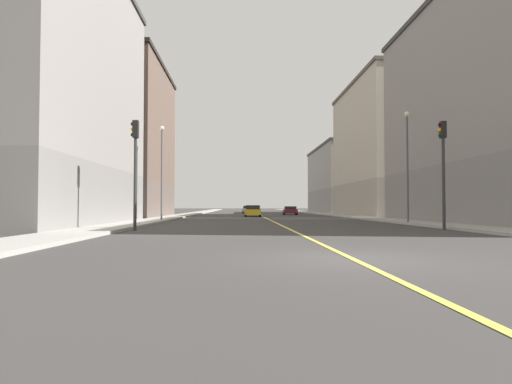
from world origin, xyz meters
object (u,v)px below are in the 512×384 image
at_px(building_right_corner, 47,89).
at_px(building_left_far, 340,180).
at_px(building_left_near, 502,104).
at_px(building_left_mid, 383,150).
at_px(car_yellow, 253,211).
at_px(traffic_light_left_near, 443,159).
at_px(street_lamp_left_near, 407,156).
at_px(car_silver, 248,209).
at_px(building_right_midblock, 127,141).
at_px(traffic_light_right_near, 135,159).
at_px(street_lamp_right_near, 162,163).
at_px(car_maroon, 290,211).

bearing_deg(building_right_corner, building_left_far, 57.75).
bearing_deg(building_left_near, building_left_mid, 90.00).
bearing_deg(car_yellow, traffic_light_left_near, -72.53).
bearing_deg(car_yellow, street_lamp_left_near, -64.87).
bearing_deg(car_silver, building_right_midblock, -118.29).
xyz_separation_m(building_right_corner, car_yellow, (14.08, 23.42, -8.18)).
relative_size(building_right_corner, traffic_light_left_near, 3.48).
distance_m(building_left_far, building_right_midblock, 41.63).
distance_m(building_left_far, traffic_light_left_near, 54.57).
relative_size(building_left_near, building_left_mid, 1.21).
height_order(traffic_light_right_near, street_lamp_right_near, street_lamp_right_near).
bearing_deg(building_right_corner, car_maroon, 59.11).
height_order(building_left_far, street_lamp_left_near, building_left_far).
bearing_deg(building_left_near, building_left_far, 90.00).
distance_m(street_lamp_left_near, car_yellow, 24.44).
bearing_deg(car_silver, street_lamp_left_near, -76.71).
height_order(building_left_mid, car_maroon, building_left_mid).
height_order(building_left_far, car_silver, building_left_far).
distance_m(building_right_corner, car_maroon, 39.14).
bearing_deg(street_lamp_right_near, building_left_mid, 36.12).
bearing_deg(building_left_mid, traffic_light_right_near, -127.05).
xyz_separation_m(building_left_near, car_maroon, (-10.78, 32.52, -7.66)).
distance_m(traffic_light_right_near, car_silver, 52.10).
bearing_deg(car_maroon, car_yellow, -120.56).
bearing_deg(traffic_light_right_near, building_left_near, 14.81).
xyz_separation_m(car_yellow, car_silver, (-0.19, 22.30, -0.02)).
relative_size(building_left_mid, building_right_corner, 1.02).
bearing_deg(building_right_midblock, building_left_mid, 9.58).
bearing_deg(building_left_near, street_lamp_left_near, 168.05).
distance_m(building_left_near, building_left_far, 47.96).
bearing_deg(traffic_light_right_near, car_maroon, 72.03).
distance_m(building_right_corner, car_yellow, 28.52).
distance_m(building_left_mid, building_left_far, 23.30).
height_order(building_left_mid, traffic_light_left_near, building_left_mid).
relative_size(building_left_mid, building_right_midblock, 1.21).
bearing_deg(building_left_far, car_yellow, -123.38).
bearing_deg(building_right_corner, traffic_light_left_near, -14.09).
distance_m(traffic_light_right_near, street_lamp_right_near, 13.24).
relative_size(building_left_near, traffic_light_right_near, 4.35).
xyz_separation_m(car_maroon, car_silver, (-5.75, 12.87, 0.05)).
height_order(building_left_mid, building_right_corner, building_right_corner).
relative_size(building_left_mid, street_lamp_left_near, 2.64).
distance_m(car_maroon, car_silver, 14.10).
xyz_separation_m(traffic_light_right_near, car_maroon, (12.55, 38.69, -3.12)).
bearing_deg(street_lamp_left_near, building_right_corner, -176.20).
xyz_separation_m(building_left_mid, traffic_light_left_near, (-7.13, -30.90, -4.55)).
distance_m(building_right_midblock, street_lamp_left_near, 30.64).
bearing_deg(car_silver, car_maroon, -65.92).
height_order(building_right_corner, car_maroon, building_right_corner).
bearing_deg(car_silver, traffic_light_left_near, -79.67).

